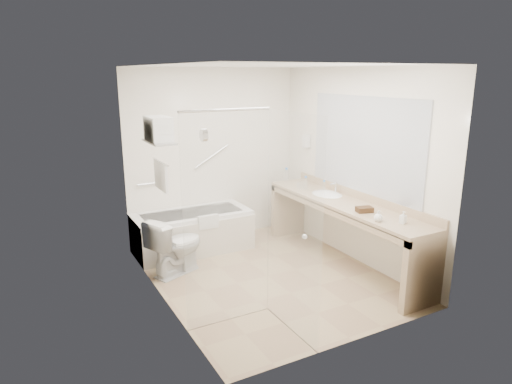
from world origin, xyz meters
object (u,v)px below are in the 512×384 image
water_bottle_left (306,183)px  toilet (176,246)px  vanity_counter (344,217)px  bathtub (193,231)px  amenity_basket (364,210)px

water_bottle_left → toilet: bearing=179.1°
vanity_counter → water_bottle_left: 0.80m
bathtub → toilet: bearing=-126.1°
bathtub → amenity_basket: (1.45, -1.85, 0.61)m
bathtub → amenity_basket: size_ratio=8.63×
vanity_counter → water_bottle_left: (-0.08, 0.74, 0.30)m
vanity_counter → water_bottle_left: size_ratio=14.05×
amenity_basket → water_bottle_left: (-0.00, 1.20, 0.06)m
toilet → vanity_counter: bearing=-133.6°
bathtub → amenity_basket: bearing=-52.0°
toilet → water_bottle_left: size_ratio=3.78×
vanity_counter → toilet: vanity_counter is taller
bathtub → amenity_basket: amenity_basket is taller
vanity_counter → toilet: bearing=158.6°
amenity_basket → water_bottle_left: size_ratio=0.96×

